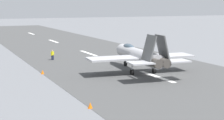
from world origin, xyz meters
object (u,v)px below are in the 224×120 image
marker_cone_near (90,105)px  fighter_jet (138,55)px  crew_person (52,55)px  marker_cone_mid (43,72)px

marker_cone_near → fighter_jet: bearing=-42.7°
fighter_jet → crew_person: size_ratio=10.18×
marker_cone_near → marker_cone_mid: (17.45, 0.00, 0.00)m
marker_cone_near → crew_person: bearing=-8.9°
fighter_jet → marker_cone_near: (-13.38, 12.33, -2.11)m
crew_person → fighter_jet: bearing=-152.9°
fighter_jet → crew_person: fighter_jet is taller
crew_person → marker_cone_near: crew_person is taller
crew_person → marker_cone_near: 29.06m
crew_person → marker_cone_near: (-28.71, 4.49, -0.58)m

